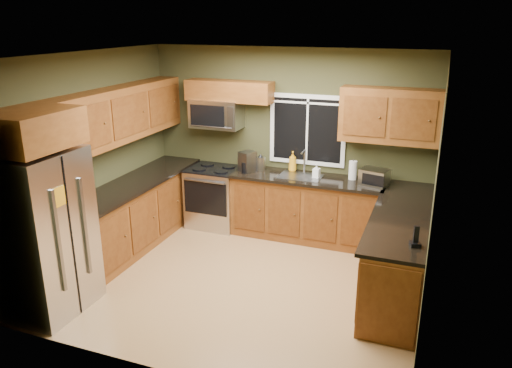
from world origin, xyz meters
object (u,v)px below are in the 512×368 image
Objects in this scene: refrigerator at (44,233)px; paper_towel_roll at (353,170)px; toaster_oven at (374,177)px; microwave at (216,114)px; cordless_phone at (415,240)px; coffee_maker at (247,162)px; soap_bottle_a at (293,161)px; range at (215,196)px; kettle at (260,163)px; soap_bottle_b at (316,171)px.

refrigerator is 4.01m from paper_towel_roll.
paper_towel_roll reaches higher than toaster_oven.
cordless_phone is (3.03, -1.93, -0.72)m from microwave.
coffee_maker is 0.67m from soap_bottle_a.
kettle reaches higher than range.
range is 2.45m from toaster_oven.
microwave is at bearing 162.10° from coffee_maker.
cordless_phone is (0.65, -1.78, -0.05)m from toaster_oven.
coffee_maker is at bearing -4.54° from range.
refrigerator is 2.37× the size of microwave.
cordless_phone is (1.45, -1.83, -0.04)m from soap_bottle_b.
cordless_phone reaches higher than range.
coffee_maker is (-1.82, -0.03, 0.03)m from toaster_oven.
microwave is 2.63× the size of paper_towel_roll.
kettle reaches higher than cordless_phone.
kettle is at bearing 140.83° from cordless_phone.
refrigerator reaches higher than range.
kettle is 2.99m from cordless_phone.
toaster_oven is at bearing -0.37° from range.
soap_bottle_a is at bearing 10.51° from range.
paper_towel_roll is at bearing 153.51° from toaster_oven.
soap_bottle_b is (0.41, -0.19, -0.05)m from soap_bottle_a.
toaster_oven reaches higher than cordless_phone.
paper_towel_roll is (1.35, 0.05, 0.02)m from kettle.
refrigerator is 3.85m from cordless_phone.
kettle is (1.40, 2.86, 0.16)m from refrigerator.
refrigerator is 7.18× the size of kettle.
paper_towel_roll is at bearing 46.62° from refrigerator.
microwave is (0.69, 2.91, 0.83)m from refrigerator.
kettle is 0.84× the size of soap_bottle_a.
paper_towel_roll is 2.17m from cordless_phone.
cordless_phone is at bearing 14.69° from refrigerator.
microwave reaches higher than range.
soap_bottle_a is at bearing 169.13° from toaster_oven.
soap_bottle_a is at bearing 15.52° from kettle.
microwave is 1.85× the size of toaster_oven.
paper_towel_roll is (1.50, 0.19, -0.01)m from coffee_maker.
kettle is (0.16, 0.13, -0.03)m from coffee_maker.
kettle is at bearing 63.85° from refrigerator.
refrigerator is at bearing -103.34° from microwave.
microwave is 3.67m from cordless_phone.
toaster_oven is (2.38, -0.15, -0.68)m from microwave.
microwave is 2.56× the size of soap_bottle_a.
microwave is 0.87m from coffee_maker.
coffee_maker is 1.50× the size of soap_bottle_b.
soap_bottle_a is at bearing 155.31° from soap_bottle_b.
paper_towel_roll is at bearing 3.96° from range.
soap_bottle_a is at bearing 23.13° from coffee_maker.
microwave is at bearing -176.05° from soap_bottle_a.
soap_bottle_a reaches higher than range.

